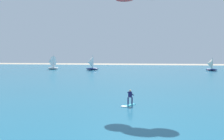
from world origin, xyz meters
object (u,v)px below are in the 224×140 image
(kitesurfer, at_px, (129,100))
(sailboat_anchored_offshore, at_px, (51,63))
(sailboat_center_horizon, at_px, (210,65))
(sailboat_leading, at_px, (91,63))

(kitesurfer, relative_size, sailboat_anchored_offshore, 0.38)
(sailboat_center_horizon, relative_size, sailboat_anchored_offshore, 0.84)
(sailboat_center_horizon, height_order, sailboat_anchored_offshore, sailboat_anchored_offshore)
(kitesurfer, bearing_deg, sailboat_center_horizon, 64.32)
(sailboat_anchored_offshore, height_order, sailboat_leading, sailboat_anchored_offshore)
(sailboat_center_horizon, bearing_deg, kitesurfer, -115.68)
(kitesurfer, distance_m, sailboat_center_horizon, 53.88)
(kitesurfer, xyz_separation_m, sailboat_anchored_offshore, (-27.16, 48.68, 1.62))
(kitesurfer, height_order, sailboat_center_horizon, sailboat_center_horizon)
(sailboat_center_horizon, bearing_deg, sailboat_anchored_offshore, 179.85)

